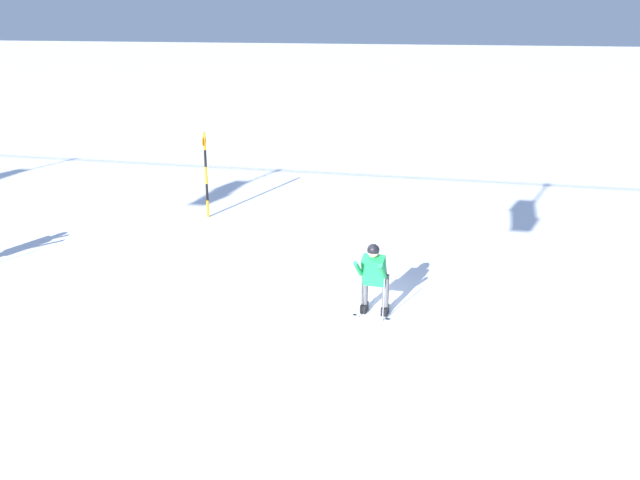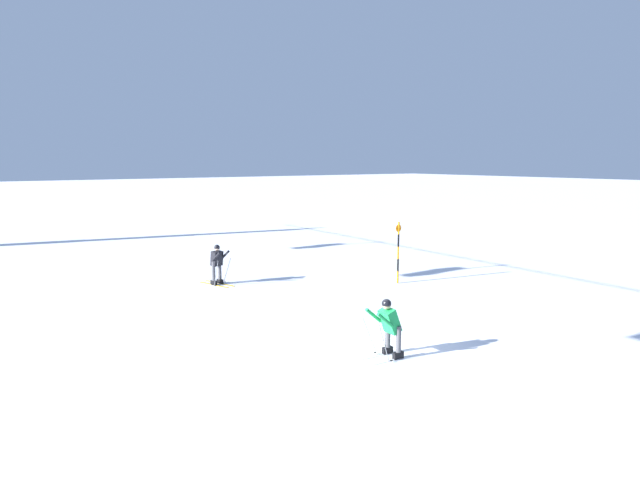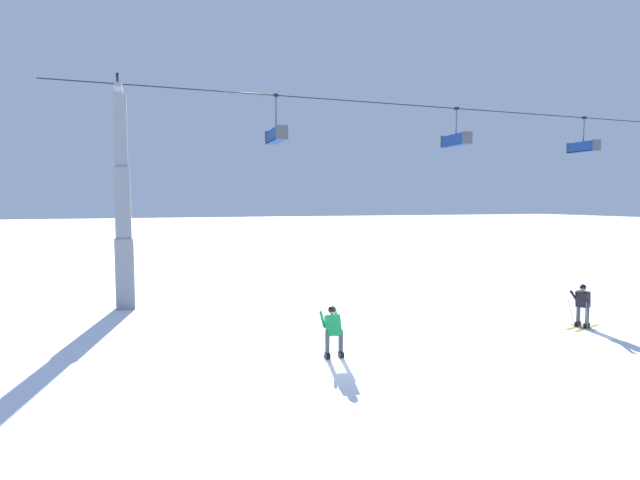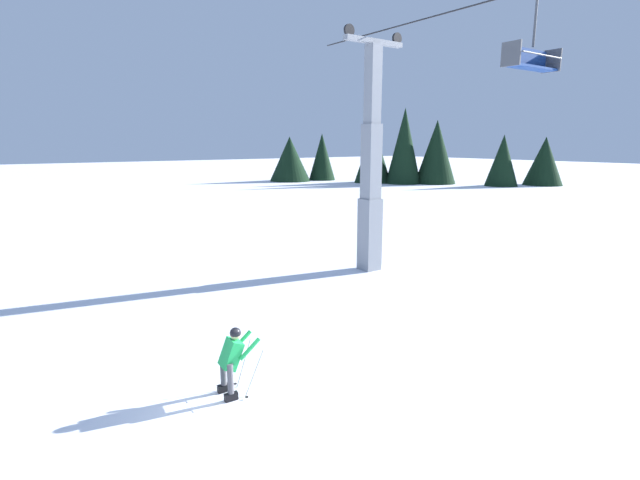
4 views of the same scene
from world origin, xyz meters
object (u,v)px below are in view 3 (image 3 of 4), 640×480
(chairlift_seat_nearest, at_px, (275,135))
(skier_distant_uphill, at_px, (583,303))
(chairlift_seat_middle, at_px, (582,147))
(chairlift_seat_second, at_px, (455,140))
(lift_tower_near, at_px, (123,215))
(skier_carving_main, at_px, (333,328))

(chairlift_seat_nearest, xyz_separation_m, skier_distant_uphill, (9.12, -8.86, -6.67))
(chairlift_seat_middle, bearing_deg, chairlift_seat_second, 180.00)
(lift_tower_near, bearing_deg, chairlift_seat_nearest, 0.00)
(chairlift_seat_second, bearing_deg, skier_distant_uphill, -93.45)
(skier_carving_main, relative_size, lift_tower_near, 0.17)
(lift_tower_near, xyz_separation_m, chairlift_seat_nearest, (6.55, 0.00, 3.58))
(chairlift_seat_nearest, bearing_deg, chairlift_seat_middle, 0.00)
(skier_carving_main, bearing_deg, skier_distant_uphill, 1.14)
(chairlift_seat_second, xyz_separation_m, skier_distant_uphill, (-0.53, -8.86, -6.84))
(chairlift_seat_second, distance_m, chairlift_seat_middle, 8.65)
(chairlift_seat_middle, xyz_separation_m, skier_distant_uphill, (-9.19, -8.86, -6.81))
(chairlift_seat_middle, bearing_deg, skier_distant_uphill, -136.02)
(chairlift_seat_nearest, distance_m, chairlift_seat_second, 9.66)
(lift_tower_near, distance_m, chairlift_seat_nearest, 7.47)
(skier_carving_main, relative_size, chairlift_seat_middle, 0.80)
(skier_distant_uphill, bearing_deg, chairlift_seat_nearest, 135.81)
(lift_tower_near, height_order, chairlift_seat_nearest, lift_tower_near)
(lift_tower_near, distance_m, skier_distant_uphill, 18.27)
(skier_carving_main, height_order, chairlift_seat_second, chairlift_seat_second)
(chairlift_seat_second, relative_size, skier_distant_uphill, 1.20)
(skier_distant_uphill, bearing_deg, chairlift_seat_second, 86.55)
(skier_carving_main, height_order, lift_tower_near, lift_tower_near)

